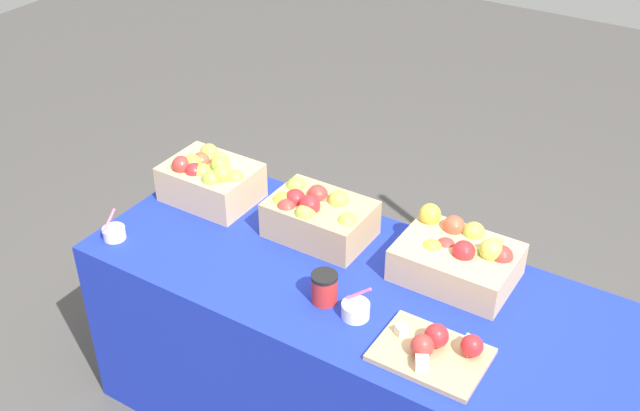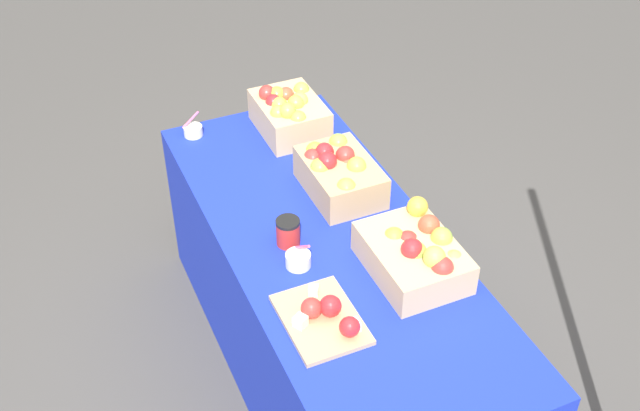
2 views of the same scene
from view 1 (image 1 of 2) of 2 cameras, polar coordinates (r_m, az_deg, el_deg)
table at (r=2.84m, az=2.64°, el=-11.32°), size 1.90×0.76×0.74m
apple_crate_left at (r=2.98m, az=-8.08°, el=1.95°), size 0.34×0.26×0.20m
apple_crate_middle at (r=2.75m, az=-0.18°, el=-0.69°), size 0.36×0.25×0.19m
apple_crate_right at (r=2.60m, az=10.24°, el=-3.80°), size 0.38×0.28×0.18m
cutting_board_front at (r=2.33m, az=8.57°, el=-10.42°), size 0.32×0.24×0.09m
sample_bowl_near at (r=2.86m, az=-14.95°, el=-1.95°), size 0.08×0.08×0.10m
sample_bowl_mid at (r=2.44m, az=2.65°, el=-7.69°), size 0.09×0.09×0.11m
coffee_cup at (r=2.48m, az=0.32°, el=-6.08°), size 0.09×0.09×0.11m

